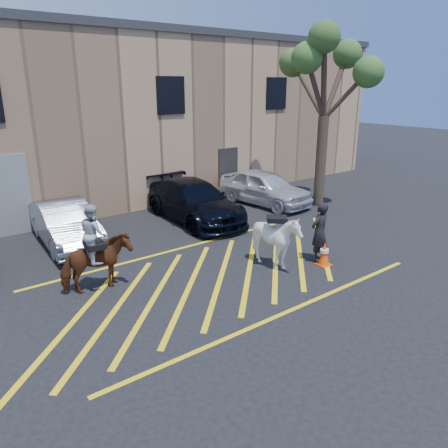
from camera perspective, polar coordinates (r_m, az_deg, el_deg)
ground at (r=12.33m, az=-1.25°, el=-6.42°), size 90.00×90.00×0.00m
car_silver_sedan at (r=15.13m, az=-20.01°, el=-0.01°), size 1.84×4.39×1.41m
car_blue_suv at (r=16.85m, az=-3.91°, el=3.02°), size 2.52×5.37×1.51m
car_white_suv at (r=19.16m, az=5.29°, el=4.80°), size 2.21×4.58×1.51m
handler at (r=13.14m, az=12.35°, el=-1.03°), size 0.70×0.49×1.81m
warehouse at (r=22.10m, az=-20.80°, el=13.10°), size 32.42×10.20×7.30m
hatching_zone at (r=12.11m, az=-0.40°, el=-6.86°), size 12.60×5.12×0.01m
mounted_bay at (r=11.47m, az=-16.43°, el=-4.10°), size 1.79×0.93×2.28m
saddled_white at (r=12.49m, az=6.84°, el=-2.13°), size 1.97×1.99×1.64m
traffic_cone at (r=13.05m, az=12.96°, el=-3.74°), size 0.41×0.41×0.73m
tree at (r=18.87m, az=13.31°, el=19.34°), size 3.99×4.37×7.31m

